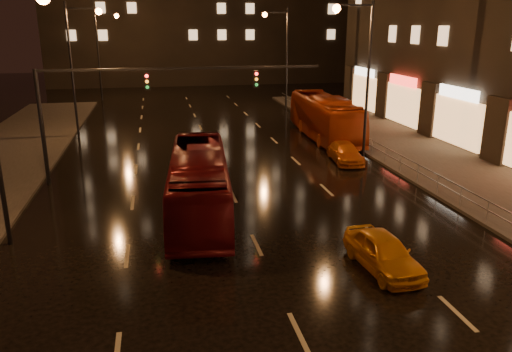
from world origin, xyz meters
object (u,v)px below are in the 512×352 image
(bus_red, at_px, (199,183))
(bus_curb, at_px, (325,117))
(taxi_far, at_px, (345,153))
(taxi_near, at_px, (383,252))

(bus_red, distance_m, bus_curb, 17.93)
(bus_red, relative_size, taxi_far, 2.60)
(bus_curb, xyz_separation_m, taxi_near, (-5.00, -21.05, -0.95))
(bus_curb, height_order, taxi_near, bus_curb)
(bus_red, bearing_deg, taxi_near, -44.03)
(bus_curb, relative_size, taxi_far, 2.82)
(bus_red, distance_m, taxi_near, 9.02)
(bus_red, height_order, taxi_far, bus_red)
(taxi_far, bearing_deg, bus_curb, 87.26)
(bus_red, bearing_deg, bus_curb, 57.71)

